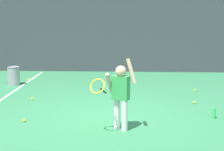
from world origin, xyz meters
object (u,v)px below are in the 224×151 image
object	(u,v)px
ball_hopper	(14,76)
tennis_ball_4	(194,102)
tennis_ball_3	(195,90)
tennis_player	(120,92)
tennis_ball_1	(24,120)
tennis_ball_2	(111,92)
tennis_ball_6	(29,80)
water_bottle	(214,113)
tennis_ball_0	(32,99)

from	to	relation	value
ball_hopper	tennis_ball_4	world-z (taller)	ball_hopper
tennis_ball_3	tennis_ball_4	distance (m)	1.37
tennis_player	tennis_ball_3	bearing A→B (deg)	80.43
ball_hopper	tennis_ball_1	size ratio (longest dim) A/B	8.52
tennis_ball_2	tennis_ball_6	bearing A→B (deg)	149.24
water_bottle	tennis_ball_0	world-z (taller)	water_bottle
water_bottle	tennis_ball_3	world-z (taller)	water_bottle
tennis_ball_0	tennis_ball_4	size ratio (longest dim) A/B	1.00
water_bottle	tennis_ball_2	xyz separation A→B (m)	(-2.23, 2.20, -0.08)
tennis_ball_4	tennis_ball_6	size ratio (longest dim) A/B	1.00
tennis_ball_4	tennis_ball_6	world-z (taller)	same
tennis_ball_0	tennis_ball_2	size ratio (longest dim) A/B	1.00
tennis_ball_0	tennis_ball_3	xyz separation A→B (m)	(4.26, 1.17, 0.00)
water_bottle	tennis_ball_1	size ratio (longest dim) A/B	3.33
tennis_ball_1	tennis_ball_3	distance (m)	4.90
tennis_ball_3	tennis_ball_4	world-z (taller)	same
tennis_player	ball_hopper	distance (m)	5.16
ball_hopper	water_bottle	size ratio (longest dim) A/B	2.55
tennis_ball_1	tennis_ball_2	size ratio (longest dim) A/B	1.00
tennis_ball_6	tennis_ball_0	bearing A→B (deg)	-71.79
water_bottle	tennis_ball_4	xyz separation A→B (m)	(-0.17, 1.15, -0.08)
ball_hopper	tennis_ball_3	distance (m)	5.37
ball_hopper	tennis_ball_3	xyz separation A→B (m)	(5.33, -0.65, -0.26)
tennis_player	tennis_ball_4	xyz separation A→B (m)	(1.75, 1.94, -0.69)
water_bottle	ball_hopper	bearing A→B (deg)	148.97
water_bottle	tennis_ball_2	bearing A→B (deg)	135.37
tennis_ball_0	tennis_ball_6	size ratio (longest dim) A/B	1.00
ball_hopper	tennis_ball_1	xyz separation A→B (m)	(1.39, -3.56, -0.26)
tennis_player	tennis_ball_4	bearing A→B (deg)	70.01
tennis_player	tennis_ball_6	xyz separation A→B (m)	(-3.07, 4.63, -0.69)
tennis_ball_0	tennis_ball_6	bearing A→B (deg)	108.21
tennis_player	tennis_ball_0	xyz separation A→B (m)	(-2.24, 2.12, -0.69)
water_bottle	tennis_ball_0	size ratio (longest dim) A/B	3.33
tennis_player	tennis_ball_1	xyz separation A→B (m)	(-1.92, 0.38, -0.69)
tennis_ball_3	tennis_ball_0	bearing A→B (deg)	-164.66
ball_hopper	tennis_ball_1	world-z (taller)	ball_hopper
ball_hopper	tennis_ball_1	distance (m)	3.83
tennis_ball_2	tennis_ball_4	bearing A→B (deg)	-26.98
water_bottle	tennis_ball_3	bearing A→B (deg)	87.80
tennis_ball_6	tennis_player	bearing A→B (deg)	-56.50
ball_hopper	tennis_ball_6	distance (m)	0.78
tennis_player	tennis_ball_1	bearing A→B (deg)	-169.18
tennis_player	tennis_ball_3	xyz separation A→B (m)	(2.02, 3.29, -0.69)
tennis_player	tennis_ball_0	bearing A→B (deg)	158.58
water_bottle	tennis_ball_2	distance (m)	3.13
tennis_ball_4	tennis_ball_3	bearing A→B (deg)	78.61
tennis_ball_0	tennis_ball_4	bearing A→B (deg)	-2.51
tennis_ball_3	water_bottle	bearing A→B (deg)	-92.20
tennis_ball_1	tennis_ball_6	distance (m)	4.41
water_bottle	tennis_ball_1	bearing A→B (deg)	-173.89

